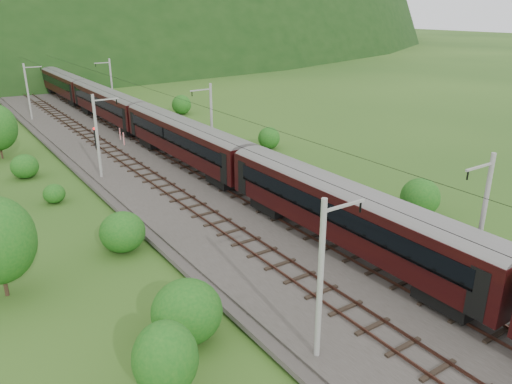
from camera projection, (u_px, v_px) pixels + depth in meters
ground at (403, 317)px, 27.15m from camera, size 600.00×600.00×0.00m
railbed at (290, 246)px, 34.85m from camera, size 14.00×220.00×0.30m
track_left at (262, 252)px, 33.51m from camera, size 2.40×220.00×0.27m
track_right at (317, 235)px, 36.04m from camera, size 2.40×220.00×0.27m
catenary_left at (98, 134)px, 47.17m from camera, size 2.54×192.28×8.00m
catenary_right at (211, 119)px, 53.61m from camera, size 2.54×192.28×8.00m
overhead_wires at (293, 150)px, 32.42m from camera, size 4.83×198.00×0.03m
train at (186, 133)px, 50.79m from camera, size 3.16×174.17×5.51m
hazard_post_near at (124, 139)px, 59.36m from camera, size 0.16×0.16×1.53m
hazard_post_far at (120, 134)px, 61.94m from camera, size 0.15×0.15×1.44m
signal at (95, 136)px, 57.75m from camera, size 0.27×0.27×2.48m
vegetation_left at (54, 240)px, 30.38m from camera, size 12.19×147.34×6.26m
vegetation_right at (363, 175)px, 45.96m from camera, size 5.28×98.41×2.82m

